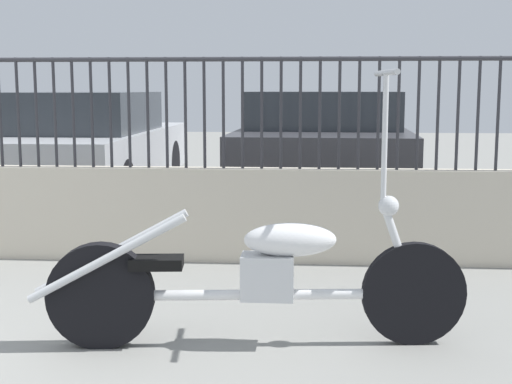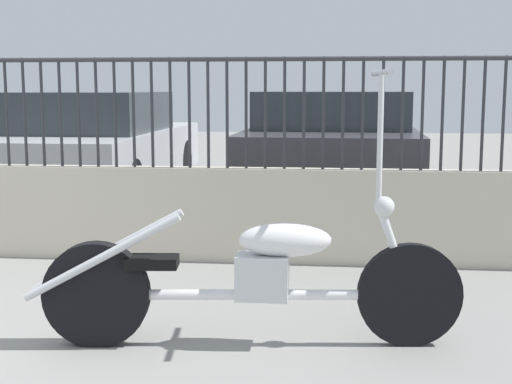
% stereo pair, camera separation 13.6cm
% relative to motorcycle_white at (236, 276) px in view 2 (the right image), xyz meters
% --- Properties ---
extents(motorcycle_white, '(2.33, 0.54, 1.48)m').
position_rel_motorcycle_white_xyz_m(motorcycle_white, '(0.00, 0.00, 0.00)').
color(motorcycle_white, black).
rests_on(motorcycle_white, ground_plane).
extents(car_silver, '(1.72, 4.38, 1.33)m').
position_rel_motorcycle_white_xyz_m(car_silver, '(-2.42, 4.98, 0.29)').
color(car_silver, black).
rests_on(car_silver, ground_plane).
extents(car_dark_grey, '(1.96, 4.18, 1.34)m').
position_rel_motorcycle_white_xyz_m(car_dark_grey, '(0.52, 4.73, 0.30)').
color(car_dark_grey, black).
rests_on(car_dark_grey, ground_plane).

